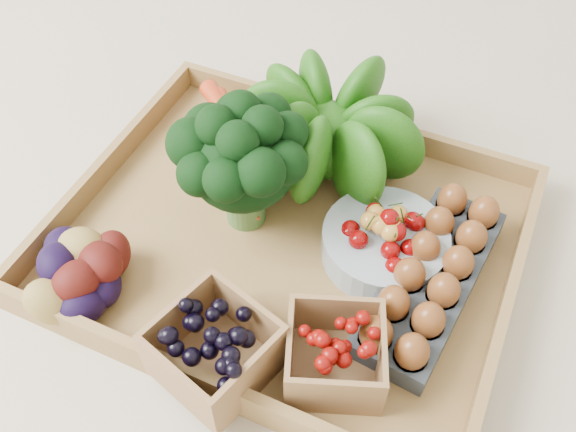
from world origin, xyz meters
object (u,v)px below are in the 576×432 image
at_px(tray, 288,242).
at_px(cherry_bowl, 385,244).
at_px(broccoli, 244,182).
at_px(egg_carton, 430,282).

distance_m(tray, cherry_bowl, 0.12).
relative_size(tray, cherry_bowl, 3.60).
relative_size(tray, broccoli, 3.28).
xyz_separation_m(broccoli, egg_carton, (0.25, -0.01, -0.05)).
height_order(tray, cherry_bowl, cherry_bowl).
distance_m(broccoli, egg_carton, 0.25).
relative_size(cherry_bowl, egg_carton, 0.59).
bearing_deg(broccoli, cherry_bowl, 4.99).
bearing_deg(tray, broccoli, 170.28).
distance_m(tray, egg_carton, 0.18).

